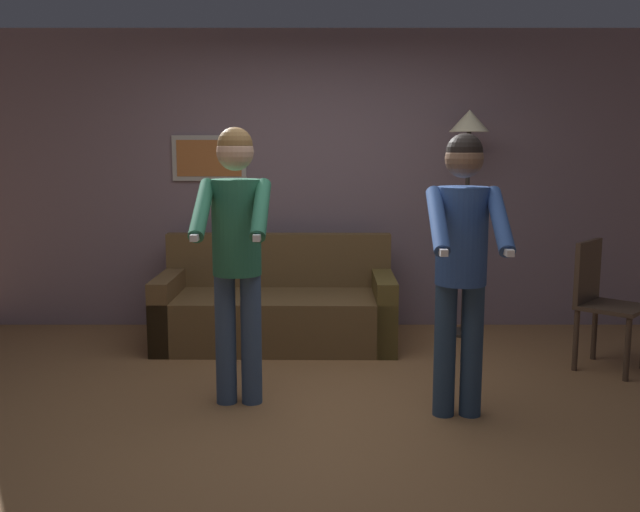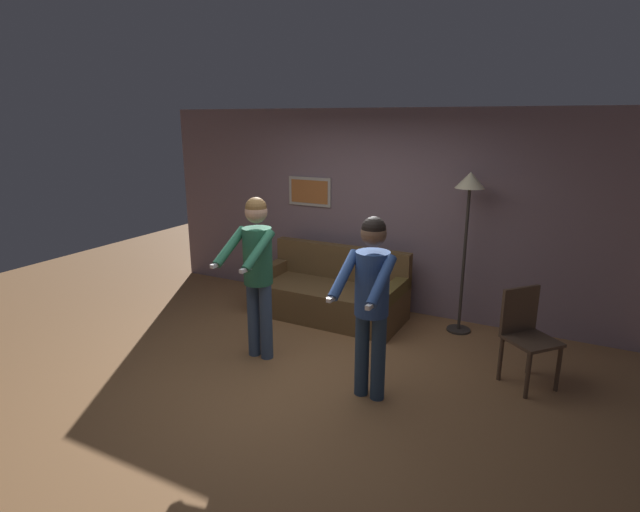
% 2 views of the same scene
% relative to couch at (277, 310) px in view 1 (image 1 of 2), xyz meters
% --- Properties ---
extents(ground_plane, '(12.00, 12.00, 0.00)m').
position_rel_couch_xyz_m(ground_plane, '(0.33, -1.56, -0.28)').
color(ground_plane, '#92633B').
extents(back_wall_assembly, '(6.40, 0.09, 2.60)m').
position_rel_couch_xyz_m(back_wall_assembly, '(0.33, 0.63, 1.02)').
color(back_wall_assembly, slate).
rests_on(back_wall_assembly, ground_plane).
extents(couch, '(1.91, 0.87, 0.87)m').
position_rel_couch_xyz_m(couch, '(0.00, 0.00, 0.00)').
color(couch, brown).
rests_on(couch, ground_plane).
extents(torchiere_lamp, '(0.33, 0.33, 1.90)m').
position_rel_couch_xyz_m(torchiere_lamp, '(1.59, 0.28, 1.30)').
color(torchiere_lamp, '#332D28').
rests_on(torchiere_lamp, ground_plane).
extents(person_standing_left, '(0.43, 0.67, 1.72)m').
position_rel_couch_xyz_m(person_standing_left, '(-0.16, -1.39, 0.77)').
color(person_standing_left, '#3B5273').
rests_on(person_standing_left, ground_plane).
extents(person_standing_right, '(0.44, 0.65, 1.68)m').
position_rel_couch_xyz_m(person_standing_right, '(1.18, -1.59, 0.74)').
color(person_standing_right, navy).
rests_on(person_standing_right, ground_plane).
extents(dining_chair_distant, '(0.59, 0.59, 0.93)m').
position_rel_couch_xyz_m(dining_chair_distant, '(2.39, -0.64, 0.25)').
color(dining_chair_distant, '#4C3828').
rests_on(dining_chair_distant, ground_plane).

